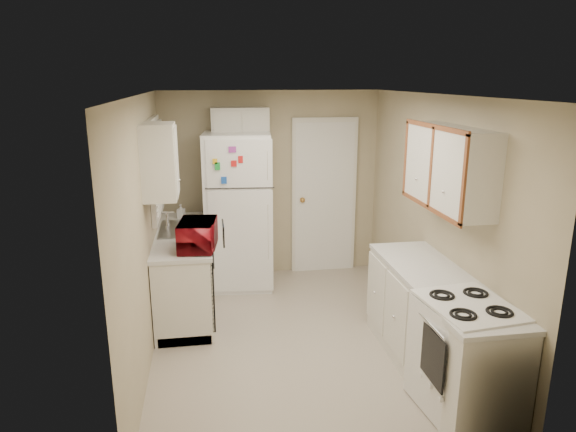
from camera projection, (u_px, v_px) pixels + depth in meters
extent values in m
plane|color=beige|center=(296.00, 338.00, 5.18)|extent=(3.80, 3.80, 0.00)
plane|color=white|center=(297.00, 95.00, 4.56)|extent=(3.80, 3.80, 0.00)
plane|color=tan|center=(145.00, 231.00, 4.66)|extent=(3.80, 3.80, 0.00)
plane|color=tan|center=(435.00, 218.00, 5.08)|extent=(3.80, 3.80, 0.00)
plane|color=tan|center=(271.00, 185.00, 6.68)|extent=(2.80, 2.80, 0.00)
plane|color=tan|center=(351.00, 311.00, 3.06)|extent=(2.80, 2.80, 0.00)
cube|color=silver|center=(186.00, 271.00, 5.76)|extent=(0.60, 1.80, 0.90)
cube|color=black|center=(213.00, 287.00, 5.22)|extent=(0.03, 0.58, 0.72)
cube|color=gray|center=(184.00, 232.00, 5.79)|extent=(0.54, 0.74, 0.16)
imported|color=maroon|center=(198.00, 234.00, 5.08)|extent=(0.54, 0.34, 0.34)
imported|color=silver|center=(181.00, 210.00, 6.19)|extent=(0.10, 0.10, 0.18)
cube|color=silver|center=(156.00, 168.00, 5.56)|extent=(0.10, 0.98, 1.08)
cube|color=silver|center=(159.00, 161.00, 4.74)|extent=(0.30, 0.45, 0.70)
cube|color=white|center=(239.00, 210.00, 6.34)|extent=(0.85, 0.83, 1.92)
cube|color=silver|center=(240.00, 124.00, 6.27)|extent=(0.70, 0.30, 0.40)
cube|color=white|center=(324.00, 197.00, 6.80)|extent=(0.86, 0.06, 2.08)
cube|color=silver|center=(436.00, 327.00, 4.47)|extent=(0.60, 2.00, 0.90)
cube|color=white|center=(464.00, 360.00, 3.95)|extent=(0.67, 0.79, 0.89)
cube|color=silver|center=(449.00, 167.00, 4.43)|extent=(0.30, 1.20, 0.70)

